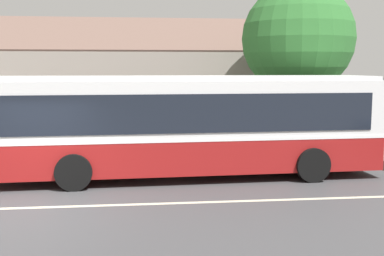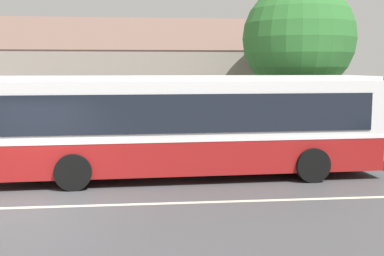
# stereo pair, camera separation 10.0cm
# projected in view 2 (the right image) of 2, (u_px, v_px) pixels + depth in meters

# --- Properties ---
(ground_plane) EXTENTS (300.00, 300.00, 0.00)m
(ground_plane) POSITION_uv_depth(u_px,v_px,m) (31.00, 208.00, 11.36)
(ground_plane) COLOR #424244
(sidewalk_far) EXTENTS (60.00, 3.00, 0.15)m
(sidewalk_far) POSITION_uv_depth(u_px,v_px,m) (69.00, 158.00, 17.27)
(sidewalk_far) COLOR #ADAAA3
(sidewalk_far) RESTS_ON ground
(lane_divider_stripe) EXTENTS (60.00, 0.16, 0.01)m
(lane_divider_stripe) POSITION_uv_depth(u_px,v_px,m) (31.00, 207.00, 11.36)
(lane_divider_stripe) COLOR beige
(lane_divider_stripe) RESTS_ON ground
(community_building) EXTENTS (23.96, 9.30, 6.85)m
(community_building) POSITION_uv_depth(u_px,v_px,m) (57.00, 91.00, 24.41)
(community_building) COLOR gray
(community_building) RESTS_ON ground
(transit_bus) EXTENTS (11.69, 3.04, 3.04)m
(transit_bus) POSITION_uv_depth(u_px,v_px,m) (185.00, 123.00, 14.44)
(transit_bus) COLOR maroon
(transit_bus) RESTS_ON ground
(street_tree_primary) EXTENTS (4.26, 4.26, 6.52)m
(street_tree_primary) POSITION_uv_depth(u_px,v_px,m) (301.00, 42.00, 18.19)
(street_tree_primary) COLOR #4C3828
(street_tree_primary) RESTS_ON ground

